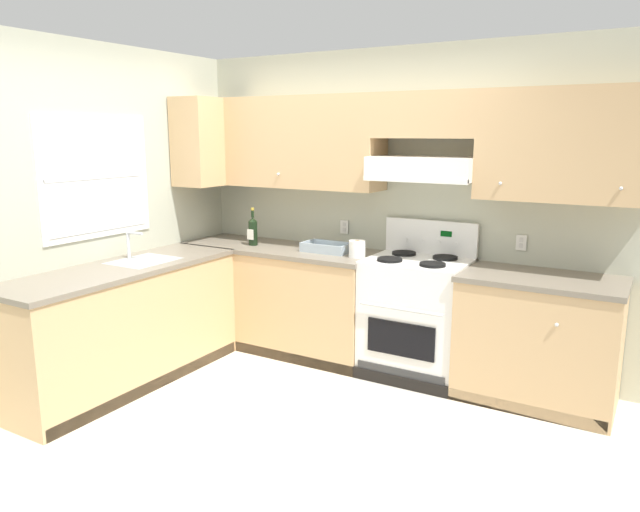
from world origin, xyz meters
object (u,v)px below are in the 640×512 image
stove (416,316)px  bowl (327,249)px  paper_towel_roll (357,249)px  wine_bottle (253,230)px

stove → bowl: size_ratio=3.03×
paper_towel_roll → bowl: bearing=168.0°
wine_bottle → stove: bearing=2.4°
bowl → paper_towel_roll: size_ratio=2.93×
paper_towel_roll → stove: bearing=7.3°
stove → bowl: stove is taller
stove → bowl: 0.93m
stove → bowl: (-0.80, 0.00, 0.46)m
stove → paper_towel_roll: stove is taller
wine_bottle → paper_towel_roll: (1.02, 0.00, -0.06)m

